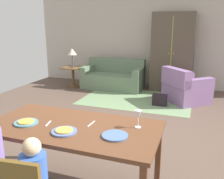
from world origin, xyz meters
The scene contains 18 objects.
ground_plane centered at (0.00, 0.48, -0.01)m, with size 7.49×6.16×0.02m, color brown.
back_wall centered at (0.00, 3.61, 1.35)m, with size 7.49×0.10×2.70m, color #BDB3A5.
dining_table centered at (-0.01, -1.50, 0.69)m, with size 1.81×0.91×0.76m.
plate_near_man centered at (-0.51, -1.62, 0.77)m, with size 0.25×0.25×0.02m, color teal.
pizza_near_man centered at (-0.51, -1.62, 0.78)m, with size 0.17×0.17×0.01m, color gold.
plate_near_child centered at (-0.01, -1.68, 0.77)m, with size 0.25×0.25×0.02m, color #5870A9.
pizza_near_child centered at (-0.01, -1.68, 0.78)m, with size 0.17×0.17×0.01m, color gold.
plate_near_woman centered at (0.49, -1.60, 0.77)m, with size 0.25×0.25×0.02m, color #50709E.
wine_glass centered at (0.64, -1.32, 0.89)m, with size 0.07×0.07×0.19m.
fork centered at (-0.28, -1.55, 0.76)m, with size 0.02×0.15×0.01m, color silver.
knife centered at (0.15, -1.40, 0.76)m, with size 0.01×0.17×0.01m, color silver.
area_rug centered at (-0.19, 2.05, 0.00)m, with size 2.60×1.80×0.01m, color #6E8B61.
couch centered at (-1.11, 2.91, 0.30)m, with size 1.70×0.86×0.82m.
armchair centered at (0.92, 2.22, 0.32)m, with size 1.21×1.21×0.82m.
armoire centered at (0.48, 3.22, 1.05)m, with size 1.10×0.59×2.10m.
side_table centered at (-2.27, 2.65, 0.38)m, with size 0.56×0.56×0.58m.
table_lamp centered at (-2.27, 2.65, 1.01)m, with size 0.26×0.26×0.54m.
handbag centered at (0.41, 1.75, 0.13)m, with size 0.32×0.16×0.26m, color black.
Camera 1 is at (1.18, -3.61, 1.79)m, focal length 39.41 mm.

